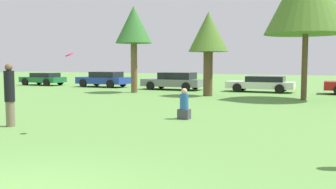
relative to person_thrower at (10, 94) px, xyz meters
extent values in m
cylinder|color=#726651|center=(0.00, 0.00, -0.61)|extent=(0.26, 0.26, 0.78)
cylinder|color=black|center=(0.00, 0.00, 0.25)|extent=(0.31, 0.31, 0.95)
sphere|color=brown|center=(0.00, 0.00, 0.83)|extent=(0.23, 0.23, 0.23)
cylinder|color=#F21E72|center=(2.46, -0.14, 1.19)|extent=(0.25, 0.23, 0.15)
cube|color=#3F3F47|center=(4.28, 3.69, -0.82)|extent=(0.40, 0.33, 0.34)
cylinder|color=#2659A5|center=(4.28, 3.69, -0.39)|extent=(0.30, 0.30, 0.54)
sphere|color=tan|center=(4.28, 3.69, -0.02)|extent=(0.22, 0.22, 0.22)
cylinder|color=brown|center=(-3.17, 13.06, 0.64)|extent=(0.42, 0.42, 3.27)
cone|color=#33702D|center=(-3.17, 13.06, 3.48)|extent=(2.41, 2.41, 2.41)
cylinder|color=brown|center=(2.09, 12.71, 0.32)|extent=(0.55, 0.55, 2.63)
cone|color=#4C7528|center=(2.09, 12.71, 2.80)|extent=(2.34, 2.34, 2.34)
cylinder|color=brown|center=(7.49, 12.64, 0.74)|extent=(0.30, 0.30, 3.47)
cube|color=#196633|center=(-14.66, 16.75, -0.50)|extent=(3.96, 1.74, 0.46)
cube|color=black|center=(-14.36, 16.75, -0.08)|extent=(2.18, 1.52, 0.37)
cylinder|color=black|center=(-15.87, 15.89, -0.67)|extent=(0.65, 0.20, 0.65)
cylinder|color=black|center=(-15.89, 17.59, -0.67)|extent=(0.65, 0.20, 0.65)
cylinder|color=black|center=(-13.42, 15.91, -0.67)|extent=(0.65, 0.20, 0.65)
cylinder|color=black|center=(-13.44, 17.61, -0.67)|extent=(0.65, 0.20, 0.65)
cube|color=#1E389E|center=(-8.38, 16.97, -0.45)|extent=(4.22, 1.90, 0.53)
cube|color=black|center=(-8.06, 16.97, 0.04)|extent=(2.33, 1.66, 0.44)
cylinder|color=black|center=(-9.68, 16.03, -0.67)|extent=(0.66, 0.17, 0.66)
cylinder|color=black|center=(-9.69, 17.89, -0.67)|extent=(0.66, 0.17, 0.66)
cylinder|color=black|center=(-7.07, 16.05, -0.67)|extent=(0.66, 0.17, 0.66)
cylinder|color=black|center=(-7.08, 17.91, -0.67)|extent=(0.66, 0.17, 0.66)
cube|color=slate|center=(-1.92, 16.60, -0.48)|extent=(4.51, 1.91, 0.53)
cube|color=black|center=(-1.59, 16.60, 0.03)|extent=(2.48, 1.67, 0.49)
cylinder|color=black|center=(-3.31, 15.65, -0.69)|extent=(0.62, 0.18, 0.61)
cylinder|color=black|center=(-3.32, 17.53, -0.69)|extent=(0.62, 0.18, 0.61)
cylinder|color=black|center=(-0.52, 15.67, -0.69)|extent=(0.62, 0.18, 0.61)
cylinder|color=black|center=(-0.54, 17.55, -0.69)|extent=(0.62, 0.18, 0.61)
cube|color=silver|center=(4.35, 17.10, -0.52)|extent=(4.46, 1.76, 0.46)
cube|color=black|center=(4.68, 17.10, -0.11)|extent=(2.46, 1.54, 0.37)
cylinder|color=black|center=(2.98, 16.22, -0.70)|extent=(0.60, 0.19, 0.60)
cylinder|color=black|center=(2.96, 17.95, -0.70)|extent=(0.60, 0.19, 0.60)
cylinder|color=black|center=(5.73, 16.25, -0.70)|extent=(0.60, 0.19, 0.60)
cylinder|color=black|center=(5.72, 17.97, -0.70)|extent=(0.60, 0.19, 0.60)
camera|label=1|loc=(9.17, -8.19, 0.96)|focal=39.45mm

